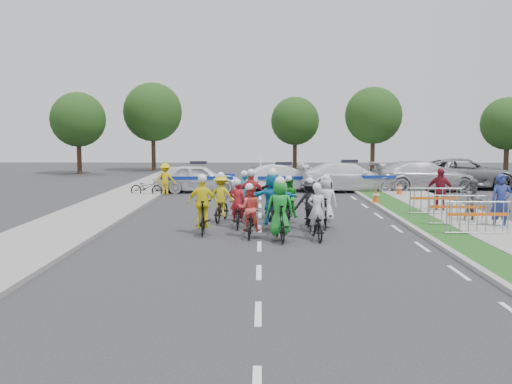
{
  "coord_description": "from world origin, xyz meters",
  "views": [
    {
      "loc": [
        0.05,
        -15.87,
        3.22
      ],
      "look_at": [
        -0.13,
        4.34,
        1.1
      ],
      "focal_mm": 40.0,
      "sensor_mm": 36.0,
      "label": 1
    }
  ],
  "objects_px": {
    "civilian_sedan": "(424,176)",
    "rider_6": "(238,211)",
    "spectator_0": "(501,202)",
    "tree_1": "(373,116)",
    "barrier_0": "(477,219)",
    "rider_8": "(288,205)",
    "parked_bike": "(147,187)",
    "tree_3": "(153,112)",
    "marshal_hiviz": "(165,179)",
    "rider_12": "(244,202)",
    "tree_2": "(508,124)",
    "civilian_suv": "(466,174)",
    "spectator_1": "(474,202)",
    "cone_0": "(376,197)",
    "rider_7": "(325,207)",
    "police_car_1": "(284,178)",
    "rider_3": "(203,211)",
    "rider_9": "(251,202)",
    "rider_11": "(273,197)",
    "cone_1": "(399,190)",
    "spectator_2": "(440,191)",
    "police_car_0": "(199,178)",
    "barrier_1": "(458,212)",
    "rider_1": "(280,216)",
    "rider_5": "(273,204)",
    "tree_4": "(295,121)",
    "tree_0": "(78,120)",
    "police_car_2": "(349,177)",
    "rider_2": "(249,217)",
    "rider_0": "(316,221)",
    "rider_4": "(309,210)",
    "barrier_2": "(435,202)",
    "rider_10": "(221,202)"
  },
  "relations": [
    {
      "from": "marshal_hiviz",
      "to": "tree_3",
      "type": "bearing_deg",
      "value": -78.16
    },
    {
      "from": "spectator_0",
      "to": "cone_0",
      "type": "relative_size",
      "value": 2.67
    },
    {
      "from": "rider_3",
      "to": "rider_12",
      "type": "relative_size",
      "value": 1.04
    },
    {
      "from": "tree_0",
      "to": "rider_11",
      "type": "bearing_deg",
      "value": -57.51
    },
    {
      "from": "spectator_2",
      "to": "rider_11",
      "type": "bearing_deg",
      "value": -141.17
    },
    {
      "from": "cone_1",
      "to": "tree_4",
      "type": "bearing_deg",
      "value": 100.57
    },
    {
      "from": "police_car_1",
      "to": "barrier_0",
      "type": "xyz_separation_m",
      "value": [
        5.41,
        -13.92,
        -0.16
      ]
    },
    {
      "from": "rider_6",
      "to": "police_car_1",
      "type": "bearing_deg",
      "value": -100.55
    },
    {
      "from": "rider_3",
      "to": "parked_bike",
      "type": "distance_m",
      "value": 11.46
    },
    {
      "from": "spectator_2",
      "to": "spectator_1",
      "type": "bearing_deg",
      "value": -55.6
    },
    {
      "from": "rider_4",
      "to": "rider_11",
      "type": "distance_m",
      "value": 2.74
    },
    {
      "from": "marshal_hiviz",
      "to": "parked_bike",
      "type": "relative_size",
      "value": 0.96
    },
    {
      "from": "parked_bike",
      "to": "tree_3",
      "type": "bearing_deg",
      "value": 19.36
    },
    {
      "from": "rider_9",
      "to": "tree_3",
      "type": "distance_m",
      "value": 29.24
    },
    {
      "from": "spectator_2",
      "to": "tree_2",
      "type": "bearing_deg",
      "value": 87.19
    },
    {
      "from": "barrier_0",
      "to": "barrier_2",
      "type": "height_order",
      "value": "same"
    },
    {
      "from": "rider_11",
      "to": "police_car_1",
      "type": "height_order",
      "value": "rider_11"
    },
    {
      "from": "civilian_sedan",
      "to": "rider_6",
      "type": "bearing_deg",
      "value": 134.94
    },
    {
      "from": "rider_6",
      "to": "spectator_0",
      "type": "bearing_deg",
      "value": 176.55
    },
    {
      "from": "rider_7",
      "to": "tree_4",
      "type": "height_order",
      "value": "tree_4"
    },
    {
      "from": "rider_2",
      "to": "rider_6",
      "type": "bearing_deg",
      "value": -75.29
    },
    {
      "from": "rider_0",
      "to": "rider_4",
      "type": "bearing_deg",
      "value": -92.39
    },
    {
      "from": "rider_3",
      "to": "tree_4",
      "type": "xyz_separation_m",
      "value": [
        4.8,
        31.97,
        3.45
      ]
    },
    {
      "from": "rider_12",
      "to": "tree_2",
      "type": "bearing_deg",
      "value": -144.29
    },
    {
      "from": "spectator_0",
      "to": "tree_1",
      "type": "relative_size",
      "value": 0.27
    },
    {
      "from": "rider_10",
      "to": "civilian_suv",
      "type": "height_order",
      "value": "rider_10"
    },
    {
      "from": "rider_6",
      "to": "police_car_1",
      "type": "relative_size",
      "value": 0.38
    },
    {
      "from": "rider_11",
      "to": "tree_0",
      "type": "bearing_deg",
      "value": -57.34
    },
    {
      "from": "spectator_1",
      "to": "marshal_hiviz",
      "type": "xyz_separation_m",
      "value": [
        -12.44,
        9.49,
        0.02
      ]
    },
    {
      "from": "rider_2",
      "to": "tree_0",
      "type": "bearing_deg",
      "value": -62.06
    },
    {
      "from": "rider_6",
      "to": "civilian_sedan",
      "type": "relative_size",
      "value": 0.29
    },
    {
      "from": "spectator_0",
      "to": "tree_2",
      "type": "distance_m",
      "value": 25.37
    },
    {
      "from": "police_car_2",
      "to": "spectator_0",
      "type": "relative_size",
      "value": 2.92
    },
    {
      "from": "rider_12",
      "to": "parked_bike",
      "type": "distance_m",
      "value": 8.84
    },
    {
      "from": "rider_10",
      "to": "spectator_2",
      "type": "relative_size",
      "value": 1.02
    },
    {
      "from": "rider_5",
      "to": "rider_8",
      "type": "relative_size",
      "value": 1.19
    },
    {
      "from": "civilian_suv",
      "to": "spectator_1",
      "type": "bearing_deg",
      "value": 172.11
    },
    {
      "from": "rider_7",
      "to": "spectator_1",
      "type": "bearing_deg",
      "value": -167.67
    },
    {
      "from": "rider_4",
      "to": "tree_0",
      "type": "height_order",
      "value": "tree_0"
    },
    {
      "from": "barrier_1",
      "to": "rider_12",
      "type": "bearing_deg",
      "value": 161.94
    },
    {
      "from": "rider_6",
      "to": "barrier_2",
      "type": "distance_m",
      "value": 7.86
    },
    {
      "from": "rider_1",
      "to": "rider_5",
      "type": "distance_m",
      "value": 1.96
    },
    {
      "from": "marshal_hiviz",
      "to": "parked_bike",
      "type": "bearing_deg",
      "value": 40.15
    },
    {
      "from": "rider_0",
      "to": "spectator_1",
      "type": "distance_m",
      "value": 6.49
    },
    {
      "from": "police_car_0",
      "to": "barrier_1",
      "type": "bearing_deg",
      "value": -142.0
    },
    {
      "from": "rider_9",
      "to": "spectator_1",
      "type": "height_order",
      "value": "rider_9"
    },
    {
      "from": "rider_4",
      "to": "spectator_2",
      "type": "distance_m",
      "value": 6.77
    },
    {
      "from": "spectator_0",
      "to": "cone_0",
      "type": "bearing_deg",
      "value": 118.38
    },
    {
      "from": "rider_11",
      "to": "cone_1",
      "type": "relative_size",
      "value": 2.73
    },
    {
      "from": "barrier_0",
      "to": "rider_8",
      "type": "bearing_deg",
      "value": 152.71
    }
  ]
}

